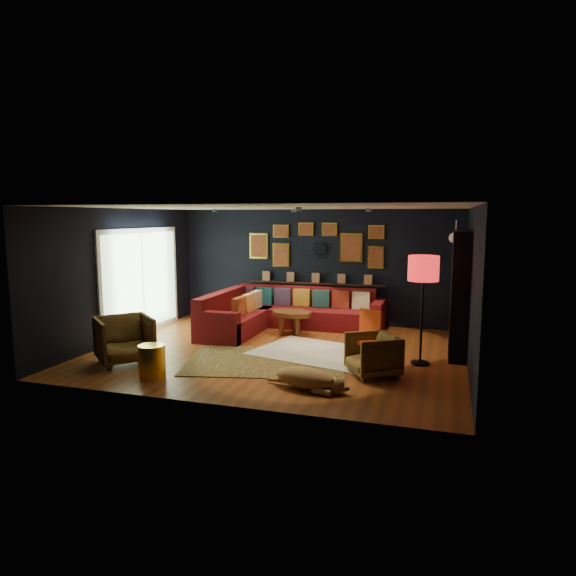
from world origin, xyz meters
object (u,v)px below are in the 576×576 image
(coffee_table, at_px, (292,316))
(armchair_right, at_px, (373,353))
(floor_lamp, at_px, (423,273))
(pouf, at_px, (233,326))
(sectional, at_px, (278,314))
(armchair_left, at_px, (124,337))
(dog, at_px, (305,374))
(gold_stool, at_px, (152,361))
(orange_chair, at_px, (366,334))

(coffee_table, relative_size, armchair_right, 1.49)
(floor_lamp, bearing_deg, pouf, 165.48)
(sectional, distance_m, armchair_right, 3.63)
(armchair_left, distance_m, floor_lamp, 5.06)
(pouf, relative_size, dog, 0.39)
(gold_stool, distance_m, orange_chair, 3.42)
(orange_chair, bearing_deg, armchair_left, -135.31)
(coffee_table, distance_m, pouf, 1.23)
(coffee_table, height_order, armchair_right, armchair_right)
(armchair_right, relative_size, gold_stool, 1.42)
(floor_lamp, xyz_separation_m, dog, (-1.50, -1.75, -1.32))
(orange_chair, bearing_deg, pouf, -174.90)
(armchair_right, height_order, floor_lamp, floor_lamp)
(pouf, bearing_deg, floor_lamp, -14.52)
(orange_chair, distance_m, floor_lamp, 1.36)
(sectional, relative_size, armchair_right, 4.75)
(gold_stool, height_order, dog, gold_stool)
(pouf, bearing_deg, armchair_right, -30.16)
(gold_stool, height_order, orange_chair, orange_chair)
(armchair_left, distance_m, dog, 3.26)
(armchair_left, xyz_separation_m, dog, (3.24, -0.35, -0.22))
(gold_stool, bearing_deg, armchair_left, 147.67)
(floor_lamp, bearing_deg, orange_chair, -155.86)
(coffee_table, xyz_separation_m, gold_stool, (-1.20, -3.39, -0.14))
(floor_lamp, relative_size, dog, 1.43)
(pouf, bearing_deg, gold_stool, -91.47)
(gold_stool, relative_size, floor_lamp, 0.28)
(orange_chair, xyz_separation_m, dog, (-0.65, -1.37, -0.33))
(coffee_table, bearing_deg, gold_stool, -109.45)
(armchair_right, bearing_deg, dog, -74.63)
(pouf, distance_m, orange_chair, 3.27)
(armchair_left, bearing_deg, armchair_right, -40.19)
(gold_stool, bearing_deg, pouf, 88.53)
(coffee_table, distance_m, armchair_left, 3.51)
(dog, bearing_deg, pouf, 144.12)
(gold_stool, xyz_separation_m, dog, (2.38, 0.20, -0.04))
(armchair_right, relative_size, floor_lamp, 0.40)
(orange_chair, height_order, floor_lamp, floor_lamp)
(coffee_table, xyz_separation_m, orange_chair, (1.83, -1.82, 0.15))
(pouf, bearing_deg, sectional, 51.90)
(floor_lamp, height_order, dog, floor_lamp)
(pouf, relative_size, orange_chair, 0.53)
(coffee_table, bearing_deg, floor_lamp, -28.31)
(sectional, bearing_deg, orange_chair, -44.69)
(sectional, relative_size, pouf, 6.95)
(pouf, bearing_deg, armchair_left, -111.40)
(dog, bearing_deg, coffee_table, 124.31)
(coffee_table, height_order, pouf, coffee_table)
(coffee_table, bearing_deg, dog, -69.75)
(sectional, bearing_deg, armchair_right, -47.79)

